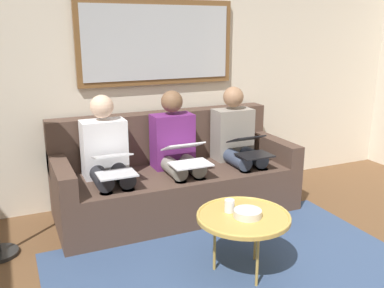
# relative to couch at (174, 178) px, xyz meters

# --- Properties ---
(wall_rear) EXTENTS (6.00, 0.12, 2.60)m
(wall_rear) POSITION_rel_couch_xyz_m (0.00, -0.48, 0.99)
(wall_rear) COLOR beige
(wall_rear) RESTS_ON ground_plane
(area_rug) EXTENTS (2.60, 1.80, 0.01)m
(area_rug) POSITION_rel_couch_xyz_m (0.00, 1.27, -0.31)
(area_rug) COLOR #33476B
(area_rug) RESTS_ON ground_plane
(couch) EXTENTS (2.20, 0.90, 0.90)m
(couch) POSITION_rel_couch_xyz_m (0.00, 0.00, 0.00)
(couch) COLOR #4C382D
(couch) RESTS_ON ground_plane
(framed_mirror) EXTENTS (1.55, 0.05, 0.79)m
(framed_mirror) POSITION_rel_couch_xyz_m (0.00, -0.39, 1.24)
(framed_mirror) COLOR brown
(coffee_table) EXTENTS (0.65, 0.65, 0.45)m
(coffee_table) POSITION_rel_couch_xyz_m (-0.03, 1.22, 0.11)
(coffee_table) COLOR tan
(coffee_table) RESTS_ON ground_plane
(cup) EXTENTS (0.07, 0.07, 0.09)m
(cup) POSITION_rel_couch_xyz_m (0.03, 1.13, 0.17)
(cup) COLOR silver
(cup) RESTS_ON coffee_table
(bowl) EXTENTS (0.19, 0.19, 0.05)m
(bowl) POSITION_rel_couch_xyz_m (-0.05, 1.25, 0.15)
(bowl) COLOR beige
(bowl) RESTS_ON coffee_table
(person_left) EXTENTS (0.38, 0.58, 1.14)m
(person_left) POSITION_rel_couch_xyz_m (-0.64, 0.07, 0.30)
(person_left) COLOR gray
(person_left) RESTS_ON couch
(laptop_black) EXTENTS (0.30, 0.39, 0.17)m
(laptop_black) POSITION_rel_couch_xyz_m (-0.64, 0.30, 0.32)
(laptop_black) COLOR black
(person_middle) EXTENTS (0.38, 0.58, 1.14)m
(person_middle) POSITION_rel_couch_xyz_m (0.00, 0.07, 0.30)
(person_middle) COLOR #66236B
(person_middle) RESTS_ON couch
(laptop_white) EXTENTS (0.34, 0.39, 0.17)m
(laptop_white) POSITION_rel_couch_xyz_m (0.00, 0.30, 0.32)
(laptop_white) COLOR white
(person_right) EXTENTS (0.38, 0.58, 1.14)m
(person_right) POSITION_rel_couch_xyz_m (0.64, 0.07, 0.30)
(person_right) COLOR silver
(person_right) RESTS_ON couch
(laptop_silver) EXTENTS (0.30, 0.36, 0.15)m
(laptop_silver) POSITION_rel_couch_xyz_m (0.64, 0.31, 0.32)
(laptop_silver) COLOR silver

